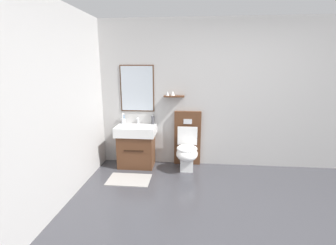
{
  "coord_description": "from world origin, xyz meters",
  "views": [
    {
      "loc": [
        -0.77,
        -2.31,
        1.81
      ],
      "look_at": [
        -1.15,
        1.68,
        0.85
      ],
      "focal_mm": 25.81,
      "sensor_mm": 36.0,
      "label": 1
    }
  ],
  "objects_px": {
    "toothbrush_cup": "(123,121)",
    "soap_dispenser": "(153,120)",
    "vanity_sink_left": "(136,145)",
    "toilet": "(187,148)"
  },
  "relations": [
    {
      "from": "soap_dispenser",
      "to": "toilet",
      "type": "bearing_deg",
      "value": -15.02
    },
    {
      "from": "toilet",
      "to": "toothbrush_cup",
      "type": "relative_size",
      "value": 4.94
    },
    {
      "from": "vanity_sink_left",
      "to": "toothbrush_cup",
      "type": "relative_size",
      "value": 3.71
    },
    {
      "from": "toothbrush_cup",
      "to": "soap_dispenser",
      "type": "bearing_deg",
      "value": 1.06
    },
    {
      "from": "vanity_sink_left",
      "to": "toilet",
      "type": "bearing_deg",
      "value": -0.07
    },
    {
      "from": "toothbrush_cup",
      "to": "soap_dispenser",
      "type": "relative_size",
      "value": 1.12
    },
    {
      "from": "toothbrush_cup",
      "to": "soap_dispenser",
      "type": "xyz_separation_m",
      "value": [
        0.55,
        0.01,
        0.02
      ]
    },
    {
      "from": "vanity_sink_left",
      "to": "toothbrush_cup",
      "type": "bearing_deg",
      "value": 149.35
    },
    {
      "from": "vanity_sink_left",
      "to": "soap_dispenser",
      "type": "height_order",
      "value": "soap_dispenser"
    },
    {
      "from": "soap_dispenser",
      "to": "toothbrush_cup",
      "type": "bearing_deg",
      "value": -178.94
    }
  ]
}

